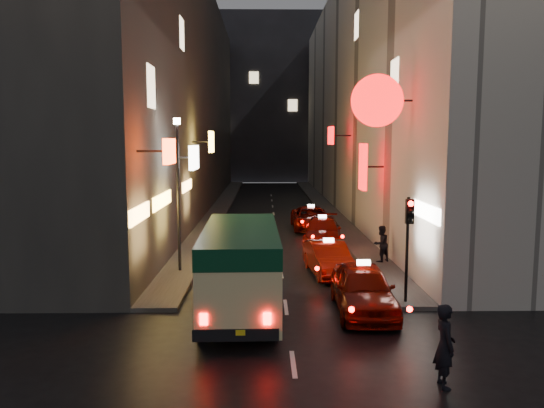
{
  "coord_description": "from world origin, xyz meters",
  "views": [
    {
      "loc": [
        -0.71,
        -8.48,
        5.48
      ],
      "look_at": [
        -0.39,
        13.0,
        2.9
      ],
      "focal_mm": 35.0,
      "sensor_mm": 36.0,
      "label": 1
    }
  ],
  "objects_px": {
    "minibus": "(241,260)",
    "pedestrian_crossing": "(445,340)",
    "traffic_light": "(409,227)",
    "lamp_post": "(178,184)",
    "taxi_near": "(363,285)"
  },
  "relations": [
    {
      "from": "minibus",
      "to": "pedestrian_crossing",
      "type": "distance_m",
      "value": 6.89
    },
    {
      "from": "minibus",
      "to": "traffic_light",
      "type": "height_order",
      "value": "traffic_light"
    },
    {
      "from": "traffic_light",
      "to": "lamp_post",
      "type": "bearing_deg",
      "value": 151.09
    },
    {
      "from": "taxi_near",
      "to": "lamp_post",
      "type": "distance_m",
      "value": 8.8
    },
    {
      "from": "traffic_light",
      "to": "minibus",
      "type": "bearing_deg",
      "value": -172.18
    },
    {
      "from": "taxi_near",
      "to": "pedestrian_crossing",
      "type": "xyz_separation_m",
      "value": [
        0.85,
        -5.2,
        0.18
      ]
    },
    {
      "from": "pedestrian_crossing",
      "to": "lamp_post",
      "type": "distance_m",
      "value": 12.96
    },
    {
      "from": "taxi_near",
      "to": "lamp_post",
      "type": "xyz_separation_m",
      "value": [
        -6.65,
        5.03,
        2.83
      ]
    },
    {
      "from": "minibus",
      "to": "traffic_light",
      "type": "relative_size",
      "value": 1.86
    },
    {
      "from": "taxi_near",
      "to": "lamp_post",
      "type": "relative_size",
      "value": 0.91
    },
    {
      "from": "minibus",
      "to": "taxi_near",
      "type": "xyz_separation_m",
      "value": [
        3.89,
        0.25,
        -0.87
      ]
    },
    {
      "from": "pedestrian_crossing",
      "to": "lamp_post",
      "type": "bearing_deg",
      "value": 34.42
    },
    {
      "from": "minibus",
      "to": "traffic_light",
      "type": "distance_m",
      "value": 5.57
    },
    {
      "from": "minibus",
      "to": "taxi_near",
      "type": "height_order",
      "value": "minibus"
    },
    {
      "from": "taxi_near",
      "to": "pedestrian_crossing",
      "type": "distance_m",
      "value": 5.28
    }
  ]
}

